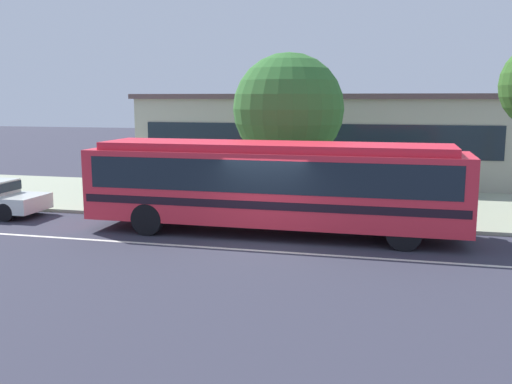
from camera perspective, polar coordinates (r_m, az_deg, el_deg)
name	(u,v)px	position (r m, az deg, el deg)	size (l,w,h in m)	color
ground_plane	(264,244)	(16.89, 0.77, -5.17)	(120.00, 120.00, 0.00)	#333341
sidewalk_slab	(301,202)	(23.27, 4.53, -1.02)	(60.00, 8.00, 0.12)	#99A087
lane_stripe_center	(257,251)	(16.13, 0.12, -5.85)	(56.00, 0.16, 0.01)	silver
transit_bus	(273,181)	(17.83, 1.75, 1.07)	(11.76, 2.61, 2.86)	red
pedestrian_waiting_near_sign	(337,185)	(20.92, 8.09, 0.69)	(0.48, 0.48, 1.71)	#7C6F5E
bus_stop_sign	(432,175)	(19.23, 17.13, 1.63)	(0.08, 0.44, 2.61)	gray
street_tree_near_stop	(288,109)	(22.03, 3.25, 8.24)	(4.22, 4.22, 5.81)	brown
station_building	(325,136)	(30.82, 6.85, 5.53)	(18.37, 8.65, 4.43)	#A3A393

